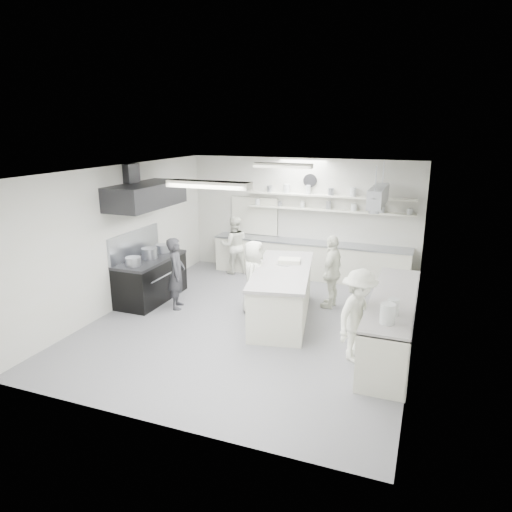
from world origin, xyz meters
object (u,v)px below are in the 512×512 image
(stove, at_px, (151,280))
(back_counter, at_px, (309,260))
(prep_island, at_px, (282,294))
(cook_back, at_px, (234,245))
(right_counter, at_px, (392,324))
(cook_stove, at_px, (176,273))

(stove, bearing_deg, back_counter, 43.99)
(prep_island, distance_m, cook_back, 3.18)
(stove, relative_size, right_counter, 0.55)
(cook_back, bearing_deg, right_counter, 115.42)
(back_counter, distance_m, cook_stove, 3.70)
(stove, xyz_separation_m, right_counter, (5.25, -0.60, 0.02))
(stove, relative_size, back_counter, 0.36)
(prep_island, xyz_separation_m, cook_stove, (-2.26, -0.28, 0.28))
(right_counter, relative_size, cook_stove, 2.15)
(stove, distance_m, back_counter, 4.03)
(right_counter, distance_m, prep_island, 2.29)
(prep_island, bearing_deg, cook_back, 119.90)
(back_counter, distance_m, right_counter, 4.13)
(right_counter, bearing_deg, back_counter, 124.65)
(back_counter, height_order, cook_stove, cook_stove)
(cook_stove, bearing_deg, cook_back, -25.72)
(prep_island, xyz_separation_m, cook_back, (-2.09, 2.39, 0.27))
(stove, bearing_deg, cook_stove, -16.04)
(back_counter, relative_size, cook_back, 3.29)
(back_counter, bearing_deg, right_counter, -55.35)
(back_counter, bearing_deg, cook_stove, -124.77)
(right_counter, bearing_deg, cook_stove, 175.24)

